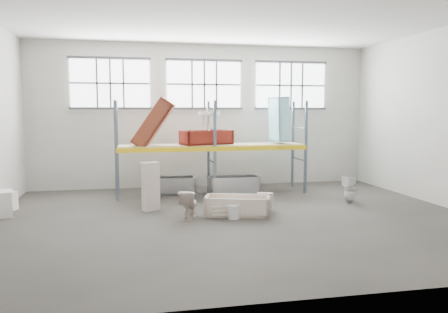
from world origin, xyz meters
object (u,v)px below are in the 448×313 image
object	(u,v)px
steel_tub_left	(172,185)
bucket	(234,212)
rust_tub_flat	(206,137)
blue_tub_upright	(279,119)
cistern_tall	(151,186)
toilet_beige	(189,204)
bathtub_beige	(237,206)
steel_tub_right	(234,185)
toilet_white	(350,189)

from	to	relation	value
steel_tub_left	bucket	xyz separation A→B (m)	(1.19, -3.71, -0.10)
rust_tub_flat	blue_tub_upright	xyz separation A→B (m)	(2.45, -0.01, 0.58)
cistern_tall	toilet_beige	bearing A→B (deg)	-75.91
rust_tub_flat	blue_tub_upright	distance (m)	2.51
bathtub_beige	blue_tub_upright	bearing A→B (deg)	73.45
steel_tub_right	cistern_tall	bearing A→B (deg)	-145.99
bathtub_beige	bucket	xyz separation A→B (m)	(-0.18, -0.38, -0.07)
steel_tub_right	bucket	bearing A→B (deg)	-102.81
toilet_beige	steel_tub_left	bearing A→B (deg)	-69.33
bathtub_beige	bucket	world-z (taller)	bathtub_beige
bathtub_beige	rust_tub_flat	distance (m)	3.60
rust_tub_flat	blue_tub_upright	size ratio (longest dim) A/B	1.10
cistern_tall	steel_tub_left	xyz separation A→B (m)	(0.79, 2.33, -0.38)
toilet_beige	cistern_tall	distance (m)	1.44
steel_tub_left	bucket	size ratio (longest dim) A/B	4.30
rust_tub_flat	bathtub_beige	bearing A→B (deg)	-85.30
cistern_tall	toilet_white	bearing A→B (deg)	-26.45
steel_tub_left	rust_tub_flat	size ratio (longest dim) A/B	0.92
toilet_white	rust_tub_flat	world-z (taller)	rust_tub_flat
cistern_tall	toilet_white	size ratio (longest dim) A/B	1.64
cistern_tall	steel_tub_left	distance (m)	2.49
bathtub_beige	steel_tub_right	xyz separation A→B (m)	(0.55, 2.83, 0.05)
steel_tub_right	rust_tub_flat	distance (m)	1.77
bathtub_beige	bucket	bearing A→B (deg)	-97.86
toilet_white	blue_tub_upright	xyz separation A→B (m)	(-1.41, 2.36, 2.00)
steel_tub_left	steel_tub_right	world-z (taller)	steel_tub_right
toilet_white	steel_tub_right	distance (m)	3.63
toilet_white	toilet_beige	bearing A→B (deg)	-92.34
toilet_beige	steel_tub_right	world-z (taller)	toilet_beige
blue_tub_upright	bathtub_beige	bearing A→B (deg)	-124.17
cistern_tall	steel_tub_left	world-z (taller)	cistern_tall
steel_tub_left	steel_tub_right	size ratio (longest dim) A/B	0.92
steel_tub_left	toilet_beige	bearing A→B (deg)	-88.29
bathtub_beige	toilet_beige	distance (m)	1.28
rust_tub_flat	bucket	xyz separation A→B (m)	(0.08, -3.61, -1.65)
toilet_white	bucket	world-z (taller)	toilet_white
steel_tub_right	blue_tub_upright	bearing A→B (deg)	13.18
bathtub_beige	toilet_beige	xyz separation A→B (m)	(-1.27, -0.09, 0.11)
bucket	steel_tub_left	bearing A→B (deg)	107.79
steel_tub_left	blue_tub_upright	size ratio (longest dim) A/B	1.01
toilet_beige	rust_tub_flat	xyz separation A→B (m)	(1.01, 3.32, 1.46)
toilet_beige	steel_tub_right	bearing A→B (deg)	-102.90
toilet_beige	steel_tub_left	distance (m)	3.43
steel_tub_right	steel_tub_left	bearing A→B (deg)	165.35
toilet_beige	toilet_white	xyz separation A→B (m)	(4.86, 0.95, 0.04)
rust_tub_flat	blue_tub_upright	world-z (taller)	blue_tub_upright
toilet_beige	blue_tub_upright	distance (m)	5.20
cistern_tall	rust_tub_flat	world-z (taller)	rust_tub_flat
rust_tub_flat	cistern_tall	bearing A→B (deg)	-130.46
bathtub_beige	steel_tub_right	bearing A→B (deg)	96.64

